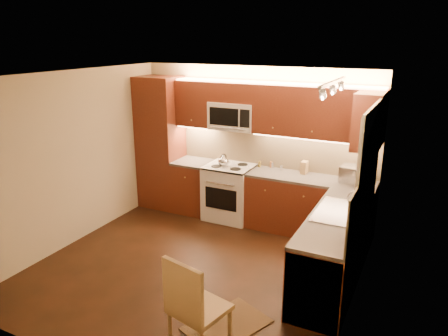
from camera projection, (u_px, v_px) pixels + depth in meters
The scene contains 37 objects.
floor at pixel (196, 267), 5.68m from camera, with size 4.00×4.00×0.01m, color black.
ceiling at pixel (191, 76), 4.95m from camera, with size 4.00×4.00×0.01m, color beige.
wall_back at pixel (255, 144), 7.03m from camera, with size 4.00×0.01×2.50m, color #BCAE8A.
wall_front at pixel (75, 245), 3.60m from camera, with size 4.00×0.01×2.50m, color #BCAE8A.
wall_left at pixel (74, 159), 6.16m from camera, with size 0.01×4.00×2.50m, color #BCAE8A.
wall_right at pixel (359, 205), 4.47m from camera, with size 0.01×4.00×2.50m, color #BCAE8A.
pantry at pixel (161, 143), 7.50m from camera, with size 0.70×0.60×2.30m, color #481A0F.
base_cab_back_left at pixel (194, 187), 7.43m from camera, with size 0.62×0.60×0.86m, color #481A0F.
counter_back_left at pixel (194, 162), 7.30m from camera, with size 0.62×0.60×0.04m, color #383633.
base_cab_back_right at pixel (309, 207), 6.58m from camera, with size 1.92×0.60×0.86m, color #481A0F.
counter_back_right at pixel (310, 179), 6.44m from camera, with size 1.92×0.60×0.04m, color #383633.
base_cab_right at pixel (333, 252), 5.18m from camera, with size 0.60×2.00×0.86m, color #481A0F.
counter_right at pixel (336, 218), 5.05m from camera, with size 0.60×2.00×0.04m, color #383633.
dishwasher at pixel (319, 281), 4.58m from camera, with size 0.58×0.60×0.84m, color silver.
backsplash_back at pixel (274, 149), 6.89m from camera, with size 3.30×0.02×0.60m, color tan.
backsplash_right at pixel (364, 197), 4.83m from camera, with size 0.02×2.00×0.60m, color tan.
upper_cab_back_left at pixel (196, 103), 7.12m from camera, with size 0.62×0.35×0.75m, color #481A0F.
upper_cab_back_right at pixel (317, 112), 6.26m from camera, with size 1.92×0.35×0.75m, color #481A0F.
upper_cab_bridge at pixel (234, 92), 6.76m from camera, with size 0.76×0.35×0.31m, color #481A0F.
upper_cab_right_corner at pixel (368, 122), 5.56m from camera, with size 0.35×0.50×0.75m, color #481A0F.
stove at pixel (230, 192), 7.11m from camera, with size 0.76×0.65×0.92m, color silver, non-canonical shape.
microwave at pixel (233, 116), 6.86m from camera, with size 0.76×0.38×0.44m, color silver, non-canonical shape.
window_frame at pixel (369, 159), 4.85m from camera, with size 0.03×1.44×1.24m, color silver.
window_blinds at pixel (367, 159), 4.86m from camera, with size 0.02×1.36×1.16m, color silver.
sink at pixel (339, 206), 5.15m from camera, with size 0.52×0.86×0.15m, color silver, non-canonical shape.
faucet at pixel (355, 203), 5.05m from camera, with size 0.20×0.04×0.30m, color silver, non-canonical shape.
track_light_bar at pixel (333, 82), 4.65m from camera, with size 0.04×1.20×0.03m, color silver.
kettle at pixel (223, 160), 6.92m from camera, with size 0.18×0.18×0.21m, color silver, non-canonical shape.
toaster_oven at pixel (355, 175), 6.19m from camera, with size 0.40×0.30×0.24m, color silver.
knife_block at pixel (304, 167), 6.62m from camera, with size 0.09×0.14×0.19m, color olive.
spice_jar_a at pixel (272, 165), 6.93m from camera, with size 0.04×0.04×0.09m, color silver.
spice_jar_b at pixel (260, 164), 6.97m from camera, with size 0.05×0.05×0.09m, color olive.
spice_jar_c at pixel (281, 168), 6.78m from camera, with size 0.05×0.05×0.09m, color silver.
spice_jar_d at pixel (271, 164), 6.93m from camera, with size 0.04×0.04×0.10m, color #9B5B2E.
soap_bottle at pixel (367, 193), 5.51m from camera, with size 0.10×0.10×0.21m, color silver.
rug at pixel (227, 325), 4.53m from camera, with size 0.57×0.85×0.01m, color black.
dining_chair at pixel (200, 306), 3.98m from camera, with size 0.47×0.47×1.06m, color olive, non-canonical shape.
Camera 1 is at (2.57, -4.36, 2.93)m, focal length 34.29 mm.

